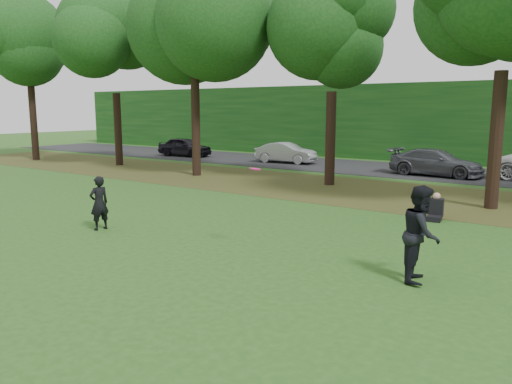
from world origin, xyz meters
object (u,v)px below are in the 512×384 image
frisbee (255,169)px  seated_person (436,210)px  player_right (421,234)px  player_left (99,203)px

frisbee → seated_person: 6.73m
player_right → seated_person: (-1.35, 5.84, -0.65)m
player_left → seated_person: (7.34, 6.84, -0.45)m
player_left → player_right: size_ratio=0.79×
player_left → seated_person: player_left is taller
player_left → seated_person: 10.05m
player_left → frisbee: frisbee is taller
seated_person → player_left: bearing=-145.8°
player_right → seated_person: bearing=0.4°
seated_person → frisbee: bearing=-121.9°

